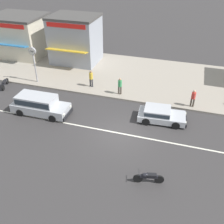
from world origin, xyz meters
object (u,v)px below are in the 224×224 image
(motorcycle_1, at_px, (148,177))
(pedestrian_mid_kerb, at_px, (193,97))
(minivan_silver_0, at_px, (39,104))
(street_clock, at_px, (33,56))
(shopfront_corner_warung, at_px, (75,39))
(pedestrian_by_shop, at_px, (120,85))
(hatchback_silver_2, at_px, (160,114))
(pedestrian_far_end, at_px, (91,77))
(motorcycle_2, at_px, (5,83))
(shopfront_mid_block, at_px, (20,35))

(motorcycle_1, bearing_deg, pedestrian_mid_kerb, 77.60)
(minivan_silver_0, bearing_deg, motorcycle_1, -25.66)
(street_clock, distance_m, pedestrian_mid_kerb, 14.83)
(motorcycle_1, distance_m, shopfront_corner_warung, 19.10)
(pedestrian_by_shop, distance_m, shopfront_corner_warung, 9.22)
(hatchback_silver_2, bearing_deg, pedestrian_far_end, 153.52)
(minivan_silver_0, bearing_deg, street_clock, 122.66)
(pedestrian_mid_kerb, bearing_deg, pedestrian_by_shop, 177.64)
(pedestrian_mid_kerb, bearing_deg, hatchback_silver_2, -130.96)
(minivan_silver_0, relative_size, motorcycle_2, 2.59)
(street_clock, xyz_separation_m, pedestrian_mid_kerb, (14.73, -0.25, -1.73))
(pedestrian_mid_kerb, xyz_separation_m, pedestrian_by_shop, (-6.33, 0.26, 0.02))
(pedestrian_far_end, bearing_deg, pedestrian_by_shop, -11.42)
(hatchback_silver_2, xyz_separation_m, motorcycle_2, (-14.98, 1.27, -0.17))
(motorcycle_2, bearing_deg, pedestrian_by_shop, 8.43)
(hatchback_silver_2, distance_m, motorcycle_2, 15.03)
(motorcycle_2, height_order, pedestrian_mid_kerb, pedestrian_mid_kerb)
(hatchback_silver_2, xyz_separation_m, shopfront_corner_warung, (-10.84, 8.91, 2.09))
(street_clock, bearing_deg, motorcycle_1, -36.25)
(motorcycle_2, bearing_deg, street_clock, 32.41)
(motorcycle_2, height_order, pedestrian_by_shop, pedestrian_by_shop)
(minivan_silver_0, distance_m, motorcycle_2, 6.31)
(motorcycle_1, bearing_deg, pedestrian_far_end, 126.27)
(pedestrian_far_end, relative_size, shopfront_corner_warung, 0.32)
(minivan_silver_0, height_order, pedestrian_mid_kerb, pedestrian_mid_kerb)
(motorcycle_1, distance_m, pedestrian_far_end, 12.35)
(pedestrian_far_end, xyz_separation_m, shopfront_mid_block, (-11.03, 5.59, 1.35))
(pedestrian_by_shop, bearing_deg, shopfront_corner_warung, 138.49)
(motorcycle_1, xyz_separation_m, shopfront_corner_warung, (-11.13, 15.36, 2.26))
(pedestrian_mid_kerb, height_order, pedestrian_far_end, pedestrian_far_end)
(shopfront_corner_warung, distance_m, shopfront_mid_block, 7.21)
(minivan_silver_0, xyz_separation_m, hatchback_silver_2, (9.46, 1.77, -0.26))
(pedestrian_far_end, distance_m, shopfront_corner_warung, 6.82)
(shopfront_mid_block, bearing_deg, pedestrian_mid_kerb, -17.62)
(hatchback_silver_2, bearing_deg, shopfront_corner_warung, 140.59)
(minivan_silver_0, distance_m, street_clock, 5.85)
(hatchback_silver_2, xyz_separation_m, motorcycle_1, (0.29, -6.45, -0.17))
(motorcycle_2, xyz_separation_m, street_clock, (2.53, 1.61, 2.35))
(pedestrian_mid_kerb, bearing_deg, pedestrian_far_end, 174.71)
(shopfront_mid_block, bearing_deg, hatchback_silver_2, -26.73)
(minivan_silver_0, distance_m, pedestrian_mid_kerb, 12.54)
(minivan_silver_0, xyz_separation_m, pedestrian_mid_kerb, (11.75, 4.40, 0.20))
(pedestrian_far_end, bearing_deg, motorcycle_2, -164.44)
(shopfront_corner_warung, bearing_deg, street_clock, -104.87)
(street_clock, height_order, shopfront_corner_warung, shopfront_corner_warung)
(pedestrian_far_end, bearing_deg, hatchback_silver_2, -26.48)
(pedestrian_far_end, bearing_deg, shopfront_mid_block, 153.11)
(hatchback_silver_2, xyz_separation_m, street_clock, (-12.44, 2.88, 2.18))
(pedestrian_mid_kerb, xyz_separation_m, shopfront_corner_warung, (-13.13, 6.28, 1.64))
(pedestrian_by_shop, distance_m, shopfront_mid_block, 15.37)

